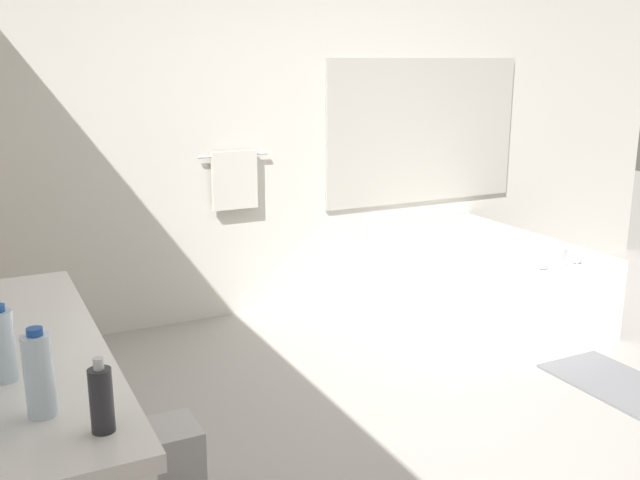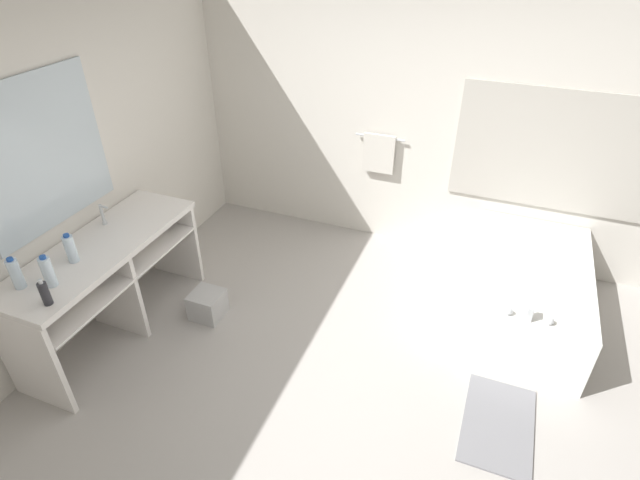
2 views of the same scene
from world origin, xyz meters
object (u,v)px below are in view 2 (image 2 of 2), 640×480
at_px(soap_dispenser, 45,293).
at_px(waste_bin, 208,304).
at_px(water_bottle_3, 16,274).
at_px(bathtub, 525,288).
at_px(water_bottle_1, 48,272).
at_px(water_bottle_2, 71,249).

bearing_deg(soap_dispenser, waste_bin, 69.13).
bearing_deg(water_bottle_3, soap_dispenser, -11.36).
bearing_deg(soap_dispenser, bathtub, 35.34).
distance_m(water_bottle_3, waste_bin, 1.52).
xyz_separation_m(water_bottle_1, water_bottle_2, (-0.07, 0.27, -0.01)).
distance_m(water_bottle_1, waste_bin, 1.37).
relative_size(water_bottle_2, soap_dispenser, 1.17).
xyz_separation_m(water_bottle_2, water_bottle_3, (-0.11, -0.37, 0.00)).
distance_m(bathtub, soap_dispenser, 3.70).
bearing_deg(bathtub, soap_dispenser, -144.66).
distance_m(bathtub, water_bottle_2, 3.65).
bearing_deg(waste_bin, water_bottle_2, -133.38).
bearing_deg(waste_bin, soap_dispenser, -110.87).
relative_size(bathtub, water_bottle_3, 6.66).
distance_m(bathtub, water_bottle_3, 3.93).
distance_m(water_bottle_1, soap_dispenser, 0.20).
relative_size(water_bottle_3, waste_bin, 0.90).
bearing_deg(water_bottle_3, waste_bin, 54.58).
xyz_separation_m(water_bottle_3, soap_dispenser, (0.31, -0.06, -0.03)).
bearing_deg(water_bottle_3, bathtub, 31.90).
relative_size(bathtub, waste_bin, 6.00).
bearing_deg(bathtub, water_bottle_1, -147.83).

